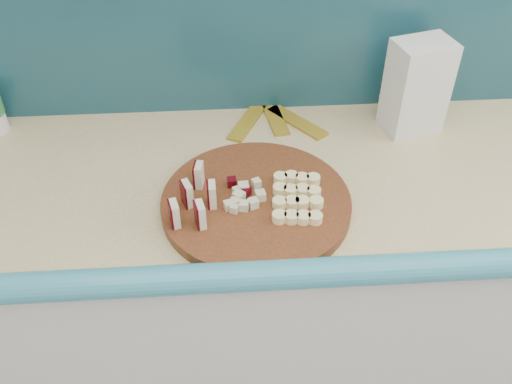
% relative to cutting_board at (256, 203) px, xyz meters
% --- Properties ---
extents(kitchen_counter, '(2.20, 0.63, 0.91)m').
position_rel_cutting_board_xyz_m(kitchen_counter, '(0.32, 0.11, -0.47)').
color(kitchen_counter, silver).
rests_on(kitchen_counter, ground).
extents(backsplash, '(2.20, 0.02, 0.50)m').
position_rel_cutting_board_xyz_m(backsplash, '(0.32, 0.40, 0.24)').
color(backsplash, teal).
rests_on(backsplash, kitchen_counter).
extents(cutting_board, '(0.45, 0.45, 0.03)m').
position_rel_cutting_board_xyz_m(cutting_board, '(0.00, 0.00, 0.00)').
color(cutting_board, '#48220F').
rests_on(cutting_board, kitchen_counter).
extents(apple_wedges, '(0.10, 0.16, 0.06)m').
position_rel_cutting_board_xyz_m(apple_wedges, '(-0.13, -0.02, 0.04)').
color(apple_wedges, beige).
rests_on(apple_wedges, cutting_board).
extents(apple_chunks, '(0.06, 0.06, 0.02)m').
position_rel_cutting_board_xyz_m(apple_chunks, '(-0.03, 0.00, 0.02)').
color(apple_chunks, beige).
rests_on(apple_chunks, cutting_board).
extents(banana_slices, '(0.12, 0.16, 0.02)m').
position_rel_cutting_board_xyz_m(banana_slices, '(0.09, -0.01, 0.02)').
color(banana_slices, '#FDE89A').
rests_on(banana_slices, cutting_board).
extents(flour_bag, '(0.16, 0.13, 0.23)m').
position_rel_cutting_board_xyz_m(flour_bag, '(0.41, 0.28, 0.10)').
color(flour_bag, silver).
rests_on(flour_bag, kitchen_counter).
extents(banana_peel, '(0.26, 0.21, 0.01)m').
position_rel_cutting_board_xyz_m(banana_peel, '(0.07, 0.33, -0.01)').
color(banana_peel, '#B19B22').
rests_on(banana_peel, kitchen_counter).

